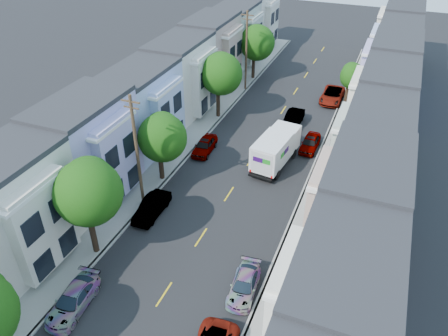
{
  "coord_description": "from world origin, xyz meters",
  "views": [
    {
      "loc": [
        11.07,
        -22.72,
        23.4
      ],
      "look_at": [
        -0.74,
        6.65,
        2.2
      ],
      "focal_mm": 35.0,
      "sensor_mm": 36.0,
      "label": 1
    }
  ],
  "objects_px": {
    "tree_e": "(256,43)",
    "parked_left_c": "(152,207)",
    "parked_left_b": "(73,300)",
    "tree_far_r": "(352,76)",
    "utility_pole_near": "(137,153)",
    "lead_sedan": "(293,119)",
    "tree_b": "(87,193)",
    "parked_right_c": "(310,143)",
    "tree_c": "(161,138)",
    "parked_left_d": "(205,146)",
    "parked_right_d": "(332,95)",
    "tree_d": "(220,74)",
    "fedex_truck": "(276,148)",
    "utility_pole_far": "(246,51)",
    "parked_right_b": "(244,285)"
  },
  "relations": [
    {
      "from": "tree_e",
      "to": "parked_left_c",
      "type": "xyz_separation_m",
      "value": [
        1.4,
        -30.97,
        -4.32
      ]
    },
    {
      "from": "parked_left_b",
      "to": "parked_left_c",
      "type": "distance_m",
      "value": 10.15
    },
    {
      "from": "tree_far_r",
      "to": "utility_pole_near",
      "type": "relative_size",
      "value": 0.52
    },
    {
      "from": "parked_left_b",
      "to": "parked_left_c",
      "type": "xyz_separation_m",
      "value": [
        0.0,
        10.15,
        0.05
      ]
    },
    {
      "from": "utility_pole_near",
      "to": "lead_sedan",
      "type": "bearing_deg",
      "value": 66.12
    },
    {
      "from": "utility_pole_near",
      "to": "parked_left_c",
      "type": "distance_m",
      "value": 4.74
    },
    {
      "from": "tree_far_r",
      "to": "tree_b",
      "type": "bearing_deg",
      "value": -111.82
    },
    {
      "from": "parked_left_b",
      "to": "parked_left_c",
      "type": "relative_size",
      "value": 1.04
    },
    {
      "from": "parked_right_c",
      "to": "tree_far_r",
      "type": "bearing_deg",
      "value": 81.81
    },
    {
      "from": "tree_c",
      "to": "parked_left_d",
      "type": "relative_size",
      "value": 1.52
    },
    {
      "from": "tree_e",
      "to": "parked_right_d",
      "type": "bearing_deg",
      "value": -16.48
    },
    {
      "from": "tree_far_r",
      "to": "parked_left_b",
      "type": "distance_m",
      "value": 39.64
    },
    {
      "from": "tree_b",
      "to": "parked_left_b",
      "type": "bearing_deg",
      "value": -73.64
    },
    {
      "from": "tree_d",
      "to": "fedex_truck",
      "type": "height_order",
      "value": "tree_d"
    },
    {
      "from": "tree_b",
      "to": "tree_c",
      "type": "xyz_separation_m",
      "value": [
        0.0,
        10.19,
        -1.16
      ]
    },
    {
      "from": "parked_right_c",
      "to": "parked_right_d",
      "type": "distance_m",
      "value": 12.43
    },
    {
      "from": "utility_pole_near",
      "to": "parked_right_c",
      "type": "xyz_separation_m",
      "value": [
        11.2,
        14.29,
        -4.46
      ]
    },
    {
      "from": "tree_e",
      "to": "utility_pole_far",
      "type": "height_order",
      "value": "utility_pole_far"
    },
    {
      "from": "lead_sedan",
      "to": "parked_left_b",
      "type": "distance_m",
      "value": 30.54
    },
    {
      "from": "parked_left_d",
      "to": "tree_e",
      "type": "bearing_deg",
      "value": 90.54
    },
    {
      "from": "utility_pole_near",
      "to": "parked_right_d",
      "type": "height_order",
      "value": "utility_pole_near"
    },
    {
      "from": "tree_c",
      "to": "tree_e",
      "type": "relative_size",
      "value": 0.9
    },
    {
      "from": "utility_pole_near",
      "to": "utility_pole_far",
      "type": "relative_size",
      "value": 1.0
    },
    {
      "from": "tree_b",
      "to": "utility_pole_far",
      "type": "xyz_separation_m",
      "value": [
        0.0,
        32.31,
        -0.47
      ]
    },
    {
      "from": "utility_pole_near",
      "to": "parked_right_b",
      "type": "distance_m",
      "value": 13.39
    },
    {
      "from": "utility_pole_far",
      "to": "parked_left_d",
      "type": "bearing_deg",
      "value": -85.07
    },
    {
      "from": "tree_d",
      "to": "utility_pole_near",
      "type": "xyz_separation_m",
      "value": [
        0.0,
        -17.44,
        -0.17
      ]
    },
    {
      "from": "tree_d",
      "to": "tree_far_r",
      "type": "distance_m",
      "value": 16.19
    },
    {
      "from": "tree_far_r",
      "to": "lead_sedan",
      "type": "bearing_deg",
      "value": -121.71
    },
    {
      "from": "tree_b",
      "to": "tree_c",
      "type": "bearing_deg",
      "value": 90.0
    },
    {
      "from": "fedex_truck",
      "to": "tree_e",
      "type": "bearing_deg",
      "value": 120.34
    },
    {
      "from": "tree_b",
      "to": "parked_left_c",
      "type": "height_order",
      "value": "tree_b"
    },
    {
      "from": "parked_left_d",
      "to": "tree_b",
      "type": "bearing_deg",
      "value": -98.4
    },
    {
      "from": "tree_b",
      "to": "tree_far_r",
      "type": "height_order",
      "value": "tree_b"
    },
    {
      "from": "lead_sedan",
      "to": "parked_left_b",
      "type": "bearing_deg",
      "value": -101.96
    },
    {
      "from": "tree_d",
      "to": "utility_pole_far",
      "type": "distance_m",
      "value": 8.57
    },
    {
      "from": "parked_left_b",
      "to": "lead_sedan",
      "type": "bearing_deg",
      "value": 71.43
    },
    {
      "from": "parked_left_c",
      "to": "tree_d",
      "type": "bearing_deg",
      "value": 93.27
    },
    {
      "from": "lead_sedan",
      "to": "parked_right_d",
      "type": "distance_m",
      "value": 8.57
    },
    {
      "from": "tree_c",
      "to": "parked_right_b",
      "type": "xyz_separation_m",
      "value": [
        11.2,
        -9.63,
        -3.85
      ]
    },
    {
      "from": "utility_pole_near",
      "to": "parked_right_d",
      "type": "relative_size",
      "value": 1.83
    },
    {
      "from": "tree_b",
      "to": "parked_right_d",
      "type": "distance_m",
      "value": 35.22
    },
    {
      "from": "fedex_truck",
      "to": "parked_right_c",
      "type": "distance_m",
      "value": 4.97
    },
    {
      "from": "fedex_truck",
      "to": "parked_left_c",
      "type": "relative_size",
      "value": 1.56
    },
    {
      "from": "utility_pole_near",
      "to": "parked_left_d",
      "type": "height_order",
      "value": "utility_pole_near"
    },
    {
      "from": "parked_right_c",
      "to": "lead_sedan",
      "type": "bearing_deg",
      "value": 124.77
    },
    {
      "from": "utility_pole_near",
      "to": "tree_e",
      "type": "bearing_deg",
      "value": 90.0
    },
    {
      "from": "utility_pole_near",
      "to": "parked_right_b",
      "type": "relative_size",
      "value": 2.47
    },
    {
      "from": "fedex_truck",
      "to": "parked_right_d",
      "type": "height_order",
      "value": "fedex_truck"
    },
    {
      "from": "tree_c",
      "to": "parked_right_d",
      "type": "height_order",
      "value": "tree_c"
    }
  ]
}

